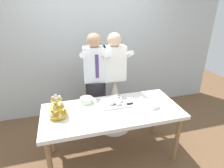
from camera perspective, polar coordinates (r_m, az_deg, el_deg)
ground_plane at (r=2.96m, az=0.03°, el=-20.66°), size 8.00×8.00×0.00m
rear_wall at (r=3.56m, az=-6.25°, el=13.62°), size 5.20×0.10×2.90m
dessert_table at (r=2.52m, az=0.03°, el=-9.24°), size 1.80×0.80×0.78m
cupcake_stand at (r=2.37m, az=-16.14°, el=-7.18°), size 0.23×0.23×0.31m
main_cake_tray at (r=2.59m, az=0.98°, el=-5.22°), size 0.44×0.31×0.12m
plate_stack at (r=2.59m, az=12.09°, el=-6.26°), size 0.18×0.18×0.05m
round_cake at (r=2.63m, az=-7.73°, el=-5.05°), size 0.24×0.24×0.08m
person_groom at (r=3.06m, az=-4.92°, el=-1.99°), size 0.52×0.54×1.66m
person_bride at (r=3.17m, az=0.65°, el=-4.28°), size 0.56×0.56×1.66m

